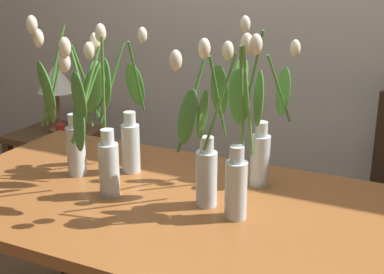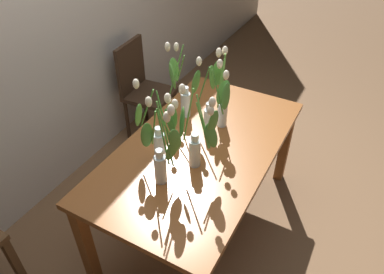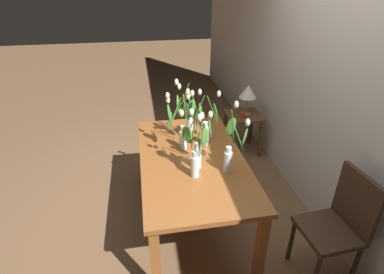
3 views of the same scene
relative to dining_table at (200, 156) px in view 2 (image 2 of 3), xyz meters
The scene contains 10 objects.
ground_plane 0.65m from the dining_table, ahead, with size 18.00×18.00×0.00m, color brown.
room_wall_rear 1.45m from the dining_table, 90.00° to the left, with size 9.00×0.10×2.70m, color beige.
dining_table is the anchor object (origin of this frame).
tulip_vase_0 0.36m from the dining_table, 157.14° to the right, with size 0.16×0.23×0.56m.
tulip_vase_1 0.46m from the dining_table, 48.28° to the left, with size 0.23×0.18×0.57m.
tulip_vase_2 0.39m from the dining_table, 144.87° to the left, with size 0.11×0.28×0.52m.
tulip_vase_3 0.49m from the dining_table, behind, with size 0.21×0.27×0.58m.
tulip_vase_4 0.41m from the dining_table, ahead, with size 0.19×0.19×0.56m.
tulip_vase_5 0.32m from the dining_table, ahead, with size 0.11×0.27×0.52m.
dining_chair 1.24m from the dining_table, 53.35° to the left, with size 0.43×0.43×0.93m.
Camera 2 is at (-1.55, -0.79, 2.20)m, focal length 33.25 mm.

